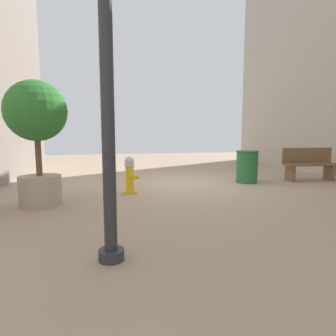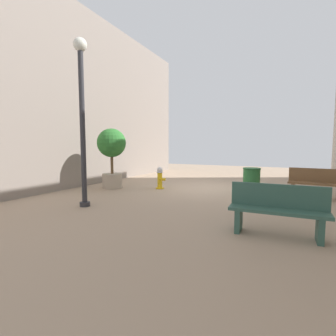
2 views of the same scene
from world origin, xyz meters
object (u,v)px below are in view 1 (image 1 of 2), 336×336
(planter_tree, at_px, (37,127))
(trash_bin, at_px, (247,167))
(bench_near, at_px, (309,164))
(fire_hydrant, at_px, (130,175))

(planter_tree, distance_m, trash_bin, 5.41)
(bench_near, distance_m, planter_tree, 7.27)
(planter_tree, bearing_deg, trash_bin, -164.76)
(bench_near, height_order, planter_tree, planter_tree)
(fire_hydrant, xyz_separation_m, trash_bin, (-3.34, -0.70, 0.02))
(fire_hydrant, distance_m, bench_near, 5.33)
(fire_hydrant, bearing_deg, bench_near, -173.28)
(fire_hydrant, xyz_separation_m, bench_near, (-5.29, -0.62, 0.06))
(planter_tree, xyz_separation_m, trash_bin, (-5.12, -1.39, -1.05))
(fire_hydrant, height_order, planter_tree, planter_tree)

